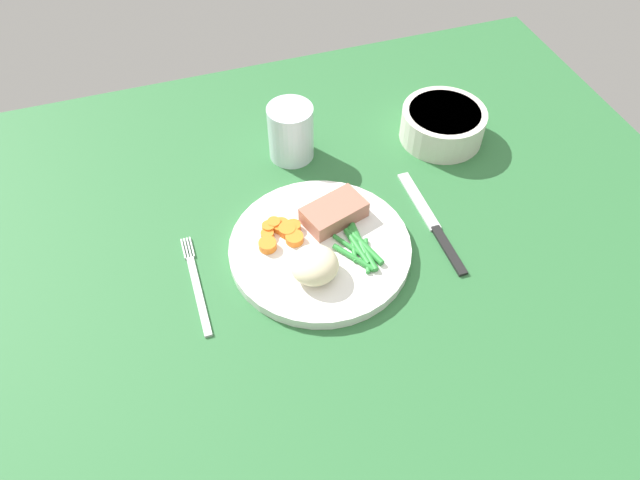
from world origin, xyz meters
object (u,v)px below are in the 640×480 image
fork (196,285)px  water_glass (291,136)px  dinner_plate (320,248)px  meat_portion (334,212)px  knife (432,224)px  salad_bowl (443,123)px

fork → water_glass: water_glass is taller
dinner_plate → meat_portion: (3.39, 3.95, 2.09)cm
meat_portion → knife: bearing=-17.3°
dinner_plate → knife: size_ratio=1.22×
meat_portion → dinner_plate: bearing=-130.6°
meat_portion → knife: 14.54cm
water_glass → salad_bowl: (24.55, -3.69, -0.87)cm
meat_portion → knife: size_ratio=0.43×
fork → water_glass: 28.72cm
meat_portion → salad_bowl: (23.20, 12.94, 0.10)cm
dinner_plate → fork: bearing=-179.2°
fork → salad_bowl: salad_bowl is taller
dinner_plate → water_glass: water_glass is taller
knife → water_glass: bearing=127.1°
fork → knife: bearing=-1.5°
knife → meat_portion: bearing=164.2°
dinner_plate → salad_bowl: bearing=32.4°
dinner_plate → meat_portion: 5.61cm
fork → dinner_plate: bearing=-0.6°
dinner_plate → salad_bowl: size_ratio=1.85×
meat_portion → water_glass: (-1.35, 16.63, 0.96)cm
knife → water_glass: 25.95cm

